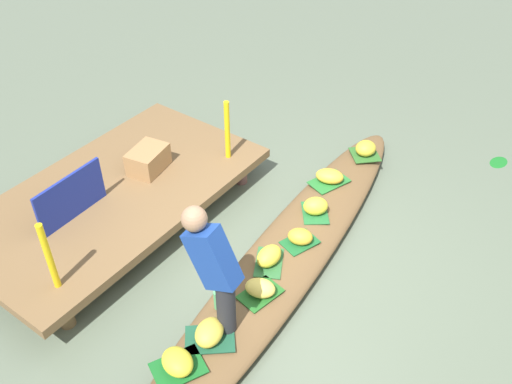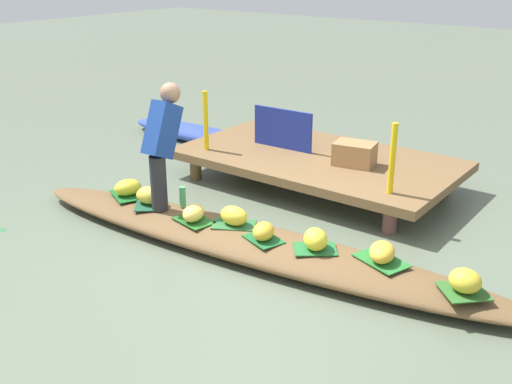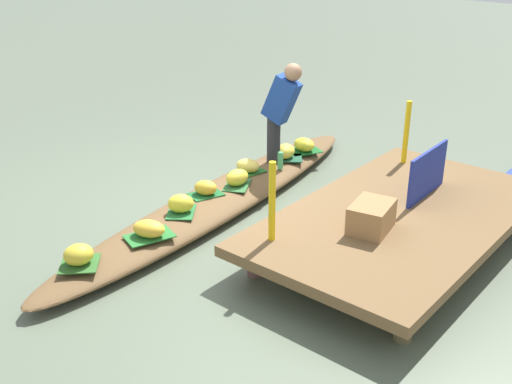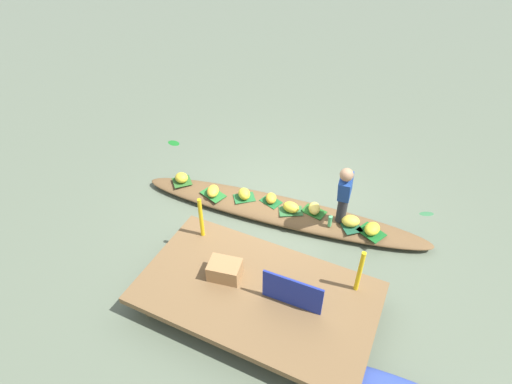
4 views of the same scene
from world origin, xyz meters
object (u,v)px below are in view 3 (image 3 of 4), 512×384
at_px(banana_bunch_7, 285,151).
at_px(produce_crate, 371,217).
at_px(vendor_boat, 222,199).
at_px(water_bottle, 280,160).
at_px(vendor_person, 281,107).
at_px(banana_bunch_1, 149,229).
at_px(banana_bunch_6, 206,188).
at_px(banana_bunch_0, 237,177).
at_px(banana_bunch_2, 304,145).
at_px(banana_bunch_5, 248,166).
at_px(banana_bunch_4, 181,203).
at_px(banana_bunch_3, 78,255).
at_px(market_banner, 427,173).

relative_size(banana_bunch_7, produce_crate, 0.67).
height_order(vendor_boat, water_bottle, water_bottle).
bearing_deg(water_bottle, vendor_person, -141.97).
relative_size(banana_bunch_1, banana_bunch_6, 1.25).
bearing_deg(banana_bunch_0, banana_bunch_2, -176.68).
bearing_deg(banana_bunch_7, banana_bunch_0, 5.93).
xyz_separation_m(banana_bunch_5, vendor_person, (-0.47, 0.11, 0.61)).
relative_size(banana_bunch_6, produce_crate, 0.56).
xyz_separation_m(banana_bunch_4, banana_bunch_6, (-0.47, -0.11, -0.02)).
relative_size(banana_bunch_1, banana_bunch_2, 1.06).
distance_m(banana_bunch_3, banana_bunch_7, 3.14).
bearing_deg(banana_bunch_6, banana_bunch_3, 6.06).
xyz_separation_m(vendor_boat, banana_bunch_7, (-1.21, -0.06, 0.19)).
bearing_deg(banana_bunch_3, banana_bunch_2, -177.14).
height_order(banana_bunch_7, produce_crate, produce_crate).
relative_size(banana_bunch_0, banana_bunch_3, 1.13).
distance_m(vendor_boat, market_banner, 2.17).
height_order(vendor_boat, vendor_person, vendor_person).
bearing_deg(banana_bunch_5, market_banner, 100.39).
bearing_deg(vendor_boat, market_banner, 110.83).
relative_size(market_banner, produce_crate, 1.83).
xyz_separation_m(banana_bunch_3, banana_bunch_6, (-1.73, -0.18, -0.01)).
height_order(banana_bunch_3, water_bottle, water_bottle).
xyz_separation_m(banana_bunch_6, vendor_person, (-1.24, 0.04, 0.61)).
distance_m(banana_bunch_5, banana_bunch_6, 0.77).
relative_size(banana_bunch_3, banana_bunch_6, 1.02).
relative_size(banana_bunch_0, banana_bunch_1, 0.92).
bearing_deg(vendor_person, banana_bunch_1, 5.62).
height_order(banana_bunch_0, vendor_person, vendor_person).
relative_size(banana_bunch_6, vendor_person, 0.20).
bearing_deg(market_banner, banana_bunch_6, -61.35).
height_order(vendor_boat, banana_bunch_2, banana_bunch_2).
bearing_deg(banana_bunch_7, market_banner, 82.09).
bearing_deg(banana_bunch_7, banana_bunch_3, 3.65).
distance_m(banana_bunch_7, produce_crate, 2.31).
bearing_deg(banana_bunch_1, market_banner, 142.05).
bearing_deg(banana_bunch_0, banana_bunch_5, -156.42).
relative_size(banana_bunch_1, produce_crate, 0.70).
height_order(banana_bunch_4, banana_bunch_5, banana_bunch_4).
height_order(vendor_person, produce_crate, vendor_person).
relative_size(banana_bunch_2, banana_bunch_5, 1.06).
bearing_deg(banana_bunch_3, banana_bunch_4, -176.67).
height_order(banana_bunch_5, banana_bunch_6, banana_bunch_5).
xyz_separation_m(banana_bunch_1, water_bottle, (-2.12, -0.12, 0.02)).
height_order(banana_bunch_1, produce_crate, produce_crate).
bearing_deg(banana_bunch_7, banana_bunch_6, 0.68).
bearing_deg(banana_bunch_4, market_banner, 131.25).
bearing_deg(banana_bunch_7, banana_bunch_4, 3.86).
bearing_deg(banana_bunch_5, water_bottle, 148.07).
xyz_separation_m(vendor_boat, banana_bunch_1, (1.21, 0.22, 0.18)).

